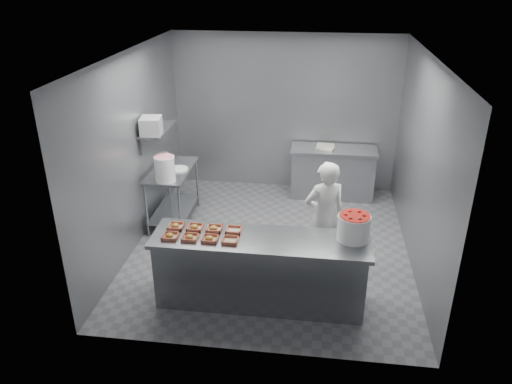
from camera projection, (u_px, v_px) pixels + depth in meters
The scene contains 24 objects.
floor at pixel (271, 245), 7.48m from camera, with size 4.50×4.50×0.00m, color #4C4C51.
ceiling at pixel (274, 55), 6.30m from camera, with size 4.50×4.50×0.00m, color white.
wall_back at pixel (285, 113), 8.91m from camera, with size 4.00×0.04×2.80m, color slate.
wall_left at pixel (133, 152), 7.12m from camera, with size 0.04×4.50×2.80m, color slate.
wall_right at pixel (421, 165), 6.65m from camera, with size 0.04×4.50×2.80m, color slate.
service_counter at pixel (260, 270), 6.07m from camera, with size 2.60×0.70×0.90m.
prep_table at pixel (173, 187), 7.96m from camera, with size 0.60×1.20×0.90m.
back_counter at pixel (332, 172), 8.89m from camera, with size 1.50×0.60×0.90m.
wall_shelf at pixel (157, 129), 7.58m from camera, with size 0.35×0.90×0.03m, color slate.
tray_0 at pixel (170, 236), 5.89m from camera, with size 0.19×0.18×0.06m.
tray_1 at pixel (190, 237), 5.86m from camera, with size 0.19×0.18×0.06m.
tray_2 at pixel (210, 239), 5.83m from camera, with size 0.19×0.18×0.06m.
tray_3 at pixel (230, 240), 5.81m from camera, with size 0.19×0.18×0.04m.
tray_4 at pixel (176, 226), 6.11m from camera, with size 0.19×0.18×0.06m.
tray_5 at pixel (195, 227), 6.08m from camera, with size 0.19×0.18×0.06m.
tray_6 at pixel (214, 228), 6.05m from camera, with size 0.19×0.18×0.06m.
tray_7 at pixel (234, 230), 6.03m from camera, with size 0.19×0.18×0.04m.
worker at pixel (324, 216), 6.67m from camera, with size 0.57×0.37×1.55m, color silver.
strawberry_tub at pixel (354, 226), 5.80m from camera, with size 0.38×0.38×0.31m.
glaze_bucket at pixel (165, 168), 7.35m from camera, with size 0.32×0.30×0.46m.
bucket_lid at pixel (179, 169), 7.82m from camera, with size 0.29×0.29×0.02m, color white.
rag at pixel (169, 166), 7.93m from camera, with size 0.14×0.12×0.02m, color #CCB28C.
appliance at pixel (151, 126), 7.28m from camera, with size 0.29×0.33×0.25m, color gray.
paper_stack at pixel (326, 147), 8.71m from camera, with size 0.30×0.22×0.06m, color silver.
Camera 1 is at (0.61, -6.42, 3.87)m, focal length 35.00 mm.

